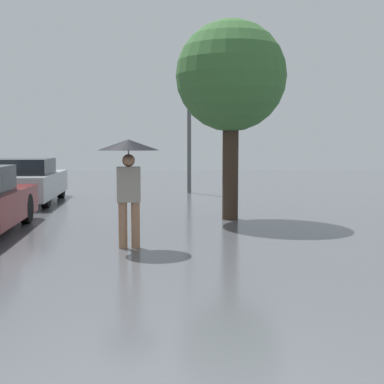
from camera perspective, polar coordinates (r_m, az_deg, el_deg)
name	(u,v)px	position (r m, az deg, el deg)	size (l,w,h in m)	color
pedestrian	(129,162)	(8.51, -6.78, 3.17)	(0.98, 0.98, 1.74)	#9E7051
parked_car_farthest	(24,182)	(15.70, -17.48, 1.07)	(1.81, 4.15, 1.24)	#9EA3A8
tree	(231,78)	(11.80, 4.18, 12.05)	(2.39, 2.39, 4.31)	#38281E
street_lamp	(189,122)	(17.90, -0.31, 7.47)	(0.25, 0.25, 4.22)	#515456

